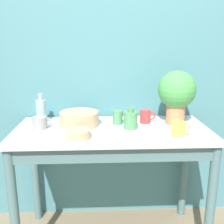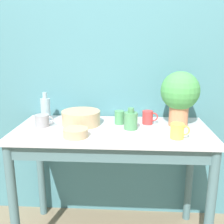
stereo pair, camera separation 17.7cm
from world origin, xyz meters
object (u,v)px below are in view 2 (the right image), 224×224
Objects in this scene: mug_green at (120,117)px; bowl_small_tan at (76,133)px; mug_grey at (42,121)px; bowl_wash_large at (81,118)px; mug_red at (148,117)px; potted_plant at (180,94)px; mug_yellow at (178,131)px; bottle_short at (131,120)px; bottle_tall at (46,109)px.

mug_green reaches higher than bowl_small_tan.
bowl_small_tan is at bearing -35.99° from mug_grey.
bowl_wash_large is 0.26m from bowl_small_tan.
mug_red reaches higher than bowl_small_tan.
potted_plant is 3.59× the size of mug_green.
mug_yellow is 0.93m from mug_grey.
bottle_short is 1.12× the size of mug_grey.
bottle_short reaches higher than mug_yellow.
bottle_tall is 0.17m from mug_grey.
mug_red is at bearing -4.18° from bottle_tall.
mug_yellow reaches higher than mug_grey.
mug_yellow is (0.93, -0.35, -0.04)m from bottle_tall.
bowl_wash_large is 2.43× the size of mug_red.
bowl_small_tan is (-0.35, -0.18, -0.04)m from bottle_short.
potted_plant is 2.91× the size of mug_grey.
bowl_small_tan is at bearing -152.88° from bottle_short.
potted_plant is at bearing -7.33° from mug_red.
bowl_small_tan is (0.30, -0.36, -0.06)m from bottle_tall.
bottle_tall is 1.62× the size of mug_grey.
mug_green is at bearing 9.51° from mug_grey.
mug_yellow is 0.63m from bowl_small_tan.
mug_yellow is (-0.05, -0.27, -0.18)m from potted_plant.
mug_red is 0.56m from bowl_small_tan.
bowl_small_tan is at bearing -50.38° from bottle_tall.
bowl_wash_large is at bearing -18.89° from bottle_tall.
bottle_short reaches higher than bowl_small_tan.
bottle_tall is 1.00m from mug_yellow.
bowl_wash_large is 2.08× the size of mug_grey.
mug_green reaches higher than mug_yellow.
bottle_tall is 1.80× the size of mug_yellow.
bowl_wash_large is 0.49m from mug_red.
bottle_short is 0.33m from mug_yellow.
mug_green is at bearing 124.39° from bottle_short.
mug_green is (-0.42, 0.01, -0.18)m from potted_plant.
mug_yellow is at bearing 0.79° from bowl_small_tan.
mug_grey is at bearing 177.94° from bottle_short.
bowl_wash_large reaches higher than mug_grey.
bottle_short is 0.39m from bowl_small_tan.
bottle_tall is at bearing 175.13° from potted_plant.
potted_plant is 0.77m from bowl_small_tan.
mug_grey is at bearing -81.84° from bottle_tall.
bowl_wash_large is at bearing 92.29° from bowl_small_tan.
mug_green is (-0.36, 0.28, 0.00)m from mug_yellow.
bowl_small_tan is at bearing -147.28° from mug_red.
mug_red is at bearing 118.37° from mug_yellow.
mug_yellow reaches higher than bowl_small_tan.
mug_yellow is 0.76× the size of bowl_small_tan.
bowl_small_tan is (-0.69, -0.28, -0.20)m from potted_plant.
mug_grey is at bearing -172.09° from mug_red.
bowl_small_tan is at bearing -87.71° from bowl_wash_large.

